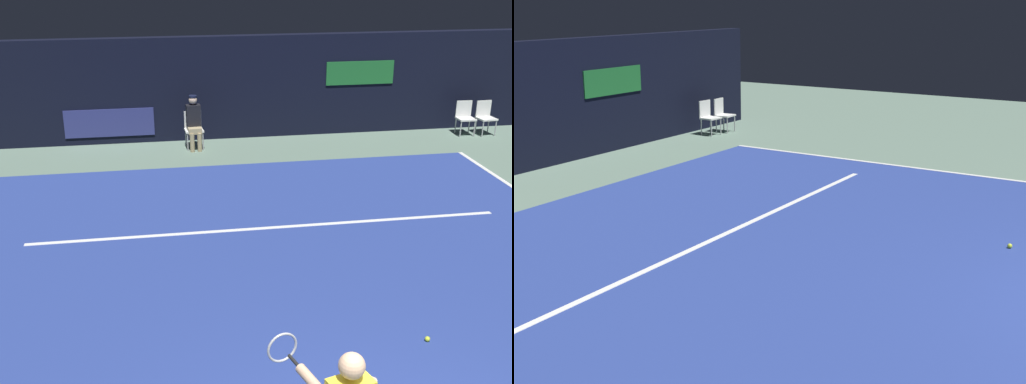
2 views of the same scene
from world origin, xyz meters
TOP-DOWN VIEW (x-y plane):
  - ground_plane at (0.00, 4.53)m, footprint 33.53×33.53m
  - court_surface at (0.00, 4.53)m, footprint 10.78×11.06m
  - line_service at (0.00, 6.46)m, footprint 8.41×0.10m
  - back_wall at (-0.00, 12.36)m, footprint 17.16×0.33m
  - line_judge_on_chair at (-0.95, 11.46)m, footprint 0.47×0.55m
  - courtside_chair_near at (6.16, 11.57)m, footprint 0.46×0.44m
  - courtside_chair_far at (6.70, 11.51)m, footprint 0.47×0.44m
  - tennis_ball at (1.32, 2.69)m, footprint 0.07×0.07m

SIDE VIEW (x-z plane):
  - ground_plane at x=0.00m, z-range 0.00..0.00m
  - court_surface at x=0.00m, z-range 0.00..0.01m
  - line_service at x=0.00m, z-range 0.01..0.02m
  - tennis_ball at x=1.32m, z-range 0.01..0.08m
  - courtside_chair_near at x=6.16m, z-range 0.06..0.94m
  - courtside_chair_far at x=6.70m, z-range 0.06..0.94m
  - line_judge_on_chair at x=-0.95m, z-range 0.03..1.35m
  - back_wall at x=0.00m, z-range 0.00..2.60m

